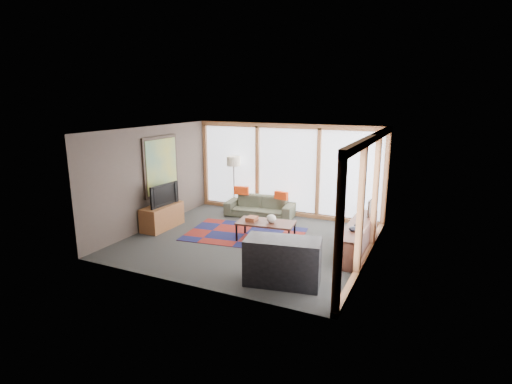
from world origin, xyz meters
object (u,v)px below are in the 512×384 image
at_px(television, 162,194).
at_px(floor_lamp, 234,183).
at_px(tv_console, 162,217).
at_px(bar_counter, 283,262).
at_px(coffee_table, 266,231).
at_px(sofa, 260,206).
at_px(bookshelf, 358,237).

bearing_deg(television, floor_lamp, -15.43).
xyz_separation_m(tv_console, television, (0.01, 0.02, 0.59)).
relative_size(floor_lamp, bar_counter, 1.20).
bearing_deg(bar_counter, tv_console, 146.54).
height_order(floor_lamp, tv_console, floor_lamp).
bearing_deg(coffee_table, bar_counter, -58.50).
height_order(tv_console, bar_counter, bar_counter).
bearing_deg(television, tv_console, 153.06).
relative_size(coffee_table, tv_console, 1.10).
xyz_separation_m(sofa, tv_console, (-1.83, -2.04, 0.02)).
relative_size(coffee_table, bookshelf, 0.55).
height_order(floor_lamp, coffee_table, floor_lamp).
xyz_separation_m(floor_lamp, tv_console, (-0.85, -2.34, -0.50)).
height_order(tv_console, television, television).
height_order(coffee_table, television, television).
bearing_deg(tv_console, floor_lamp, 70.10).
bearing_deg(floor_lamp, bar_counter, -51.67).
height_order(bookshelf, television, television).
distance_m(coffee_table, tv_console, 2.81).
bearing_deg(tv_console, television, 58.68).
distance_m(sofa, tv_console, 2.74).
distance_m(sofa, bookshelf, 3.37).
height_order(sofa, tv_console, tv_console).
relative_size(bookshelf, tv_console, 2.01).
bearing_deg(bar_counter, bookshelf, 56.60).
xyz_separation_m(floor_lamp, bookshelf, (4.03, -1.76, -0.50)).
relative_size(tv_console, bar_counter, 0.90).
bearing_deg(floor_lamp, sofa, -16.71).
bearing_deg(sofa, television, -138.49).
distance_m(bookshelf, bar_counter, 2.39).
bearing_deg(television, coffee_table, -79.37).
distance_m(sofa, coffee_table, 1.97).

